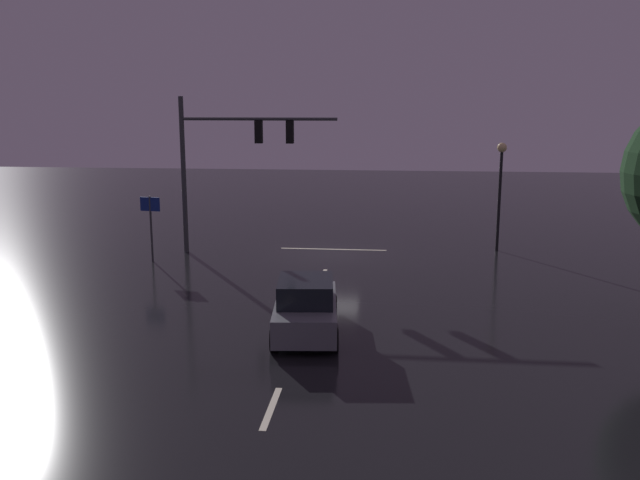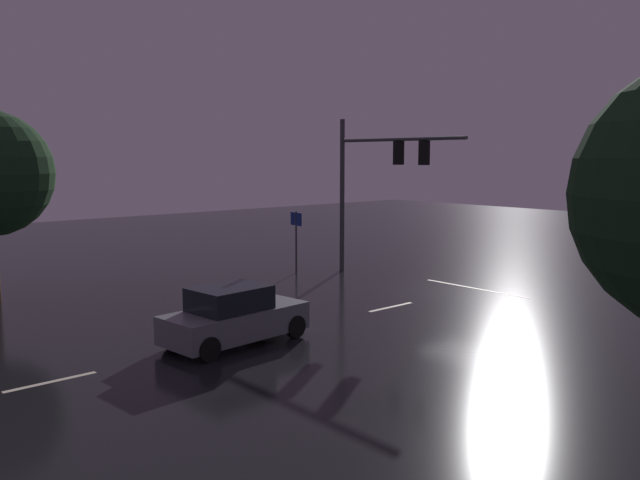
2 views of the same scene
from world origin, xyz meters
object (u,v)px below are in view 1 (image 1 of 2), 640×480
traffic_signal_assembly (230,150)px  car_approaching (306,307)px  street_lamp_left_kerb (501,176)px  route_sign (151,215)px

traffic_signal_assembly → car_approaching: (-4.75, 10.73, -3.94)m
car_approaching → street_lamp_left_kerb: size_ratio=0.89×
street_lamp_left_kerb → route_sign: 15.85m
route_sign → traffic_signal_assembly: bearing=-146.0°
traffic_signal_assembly → street_lamp_left_kerb: traffic_signal_assembly is taller
car_approaching → street_lamp_left_kerb: 14.76m
traffic_signal_assembly → street_lamp_left_kerb: bearing=-172.2°
street_lamp_left_kerb → route_sign: bearing=13.8°
traffic_signal_assembly → car_approaching: bearing=113.9°
traffic_signal_assembly → route_sign: bearing=34.0°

